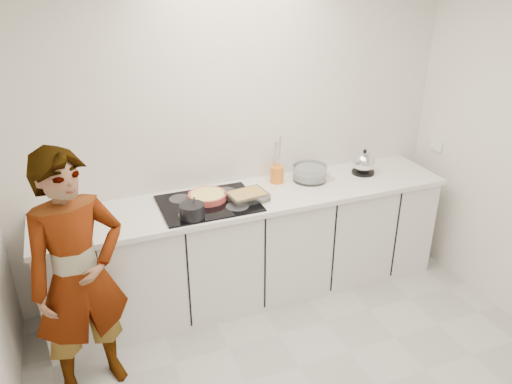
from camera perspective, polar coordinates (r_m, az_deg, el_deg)
name	(u,v)px	position (r m, az deg, el deg)	size (l,w,h in m)	color
wall_back	(236,135)	(4.00, -2.25, 6.47)	(3.60, 0.00, 2.60)	white
base_cabinets	(251,248)	(4.09, -0.54, -6.44)	(3.20, 0.58, 0.87)	white
countertop	(251,198)	(3.87, -0.57, -0.69)	(3.24, 0.64, 0.04)	white
hob	(208,203)	(3.75, -5.46, -1.29)	(0.72, 0.54, 0.01)	black
tart_dish	(207,196)	(3.78, -5.58, -0.46)	(0.38, 0.38, 0.05)	#CA4A40
saucepan	(192,211)	(3.52, -7.33, -2.15)	(0.21, 0.21, 0.17)	black
baking_dish	(247,196)	(3.76, -1.03, -0.43)	(0.32, 0.25, 0.06)	silver
mixing_bowl	(310,173)	(4.14, 6.17, 2.12)	(0.36, 0.36, 0.13)	silver
tea_towel	(320,177)	(4.18, 7.38, 1.66)	(0.19, 0.14, 0.03)	white
kettle	(364,163)	(4.33, 12.22, 3.23)	(0.25, 0.25, 0.22)	black
utensil_crock	(277,174)	(4.08, 2.40, 2.03)	(0.11, 0.11, 0.14)	orange
cook	(79,278)	(3.23, -19.58, -9.24)	(0.60, 0.40, 1.66)	white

